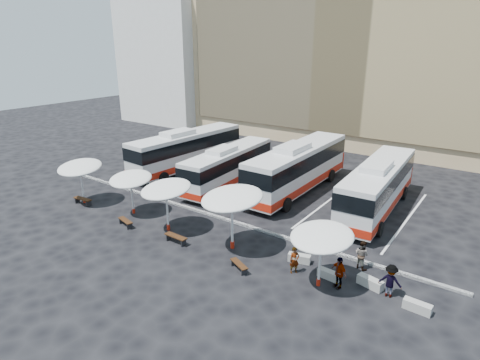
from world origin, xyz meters
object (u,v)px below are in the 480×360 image
Objects in this scene: bus_0 at (187,149)px; wood_bench_1 at (125,221)px; sunshade_3 at (232,198)px; wood_bench_3 at (239,265)px; sunshade_4 at (322,237)px; bus_2 at (298,166)px; wood_bench_2 at (176,237)px; conc_bench_3 at (417,307)px; conc_bench_1 at (329,275)px; conc_bench_2 at (370,282)px; bus_1 at (228,165)px; passenger_1 at (362,255)px; conc_bench_0 at (299,258)px; wood_bench_0 at (83,200)px; sunshade_2 at (166,189)px; bus_3 at (378,185)px; sunshade_0 at (80,167)px; sunshade_1 at (131,179)px; passenger_3 at (390,281)px; passenger_2 at (339,272)px; passenger_0 at (294,260)px.

bus_0 reaches higher than wood_bench_1.
sunshade_3 is 3.45× the size of wood_bench_3.
wood_bench_1 is (-13.79, -1.15, -2.47)m from sunshade_4.
wood_bench_2 is (-1.86, -12.69, -1.77)m from bus_2.
wood_bench_2 is 1.28× the size of conc_bench_3.
conc_bench_2 reaches higher than conc_bench_1.
wood_bench_3 is at bearing -45.26° from sunshade_3.
bus_1 reaches higher than passenger_1.
conc_bench_1 is 0.72× the size of passenger_1.
conc_bench_3 is at bearing 167.06° from passenger_1.
sunshade_4 reaches higher than conc_bench_0.
sunshade_3 is 13.88m from wood_bench_0.
wood_bench_3 is (6.77, -1.33, -2.59)m from sunshade_2.
sunshade_0 is at bearing -151.66° from bus_3.
wood_bench_3 is at bearing -154.28° from conc_bench_1.
passenger_1 is (12.19, 2.76, -2.08)m from sunshade_2.
passenger_1 is (20.20, -7.95, -1.22)m from bus_0.
wood_bench_0 is at bearing -150.70° from bus_3.
sunshade_0 is at bearing -176.65° from conc_bench_1.
sunshade_0 is 22.23m from conc_bench_2.
sunshade_0 is 4.84m from sunshade_1.
bus_0 is 25.79m from conc_bench_3.
passenger_3 is at bearing -72.04° from bus_3.
conc_bench_3 is (4.69, 0.76, -2.58)m from sunshade_4.
passenger_2 is at bearing -84.95° from bus_3.
conc_bench_0 is at bearing 3.95° from sunshade_1.
conc_bench_1 is at bearing -23.28° from bus_0.
sunshade_3 reaches higher than wood_bench_0.
bus_0 is 6.10m from bus_1.
sunshade_1 is 3.17m from wood_bench_1.
bus_0 is at bearing 126.79° from sunshade_2.
bus_3 is 18.23m from wood_bench_1.
wood_bench_1 is (5.99, -0.89, -2.55)m from sunshade_0.
conc_bench_3 is at bearing 0.44° from sunshade_1.
sunshade_2 is at bearing -175.98° from conc_bench_1.
conc_bench_1 is (19.16, -9.93, -1.84)m from bus_0.
conc_bench_1 is at bearing 0.72° from passenger_3.
conc_bench_1 is 0.80× the size of passenger_0.
wood_bench_2 is (3.76, -10.50, -1.43)m from bus_1.
wood_bench_2 is at bearing -3.61° from sunshade_0.
bus_2 is at bearing 55.73° from sunshade_1.
bus_0 is 7.92× the size of wood_bench_2.
sunshade_2 is at bearing -81.37° from bus_1.
bus_3 is 7.49× the size of wood_bench_0.
conc_bench_2 is at bearing 9.13° from wood_bench_1.
sunshade_4 is at bearing 5.66° from wood_bench_2.
bus_1 is 17.37m from conc_bench_2.
wood_bench_3 is 1.12× the size of conc_bench_3.
sunshade_2 is (8.80, 0.38, 0.03)m from sunshade_0.
sunshade_1 is at bearing -106.13° from bus_1.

